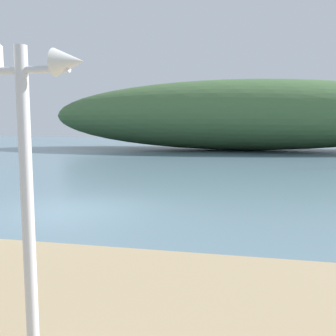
# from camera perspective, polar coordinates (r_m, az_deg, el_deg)

# --- Properties ---
(ground_plane) EXTENTS (120.00, 120.00, 0.00)m
(ground_plane) POSITION_cam_1_polar(r_m,az_deg,el_deg) (11.48, -13.65, -6.22)
(ground_plane) COLOR slate
(distant_hill) EXTENTS (38.30, 12.13, 6.79)m
(distant_hill) POSITION_cam_1_polar(r_m,az_deg,el_deg) (37.84, 10.82, 7.87)
(distant_hill) COLOR #476B3D
(distant_hill) RESTS_ON ground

